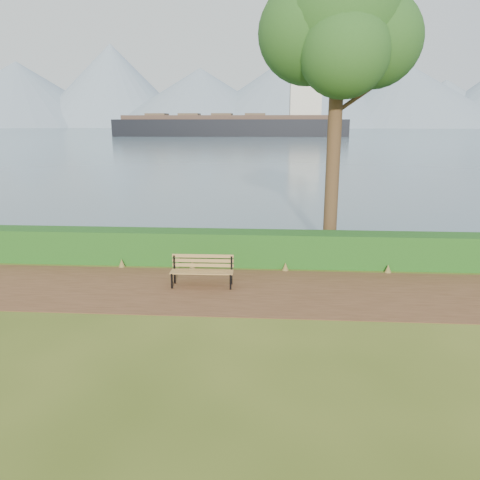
{
  "coord_description": "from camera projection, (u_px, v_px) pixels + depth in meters",
  "views": [
    {
      "loc": [
        1.18,
        -10.85,
        4.14
      ],
      "look_at": [
        0.35,
        1.2,
        1.1
      ],
      "focal_mm": 35.0,
      "sensor_mm": 36.0,
      "label": 1
    }
  ],
  "objects": [
    {
      "name": "ground",
      "position": [
        223.0,
        295.0,
        11.58
      ],
      "size": [
        140.0,
        140.0,
        0.0
      ],
      "primitive_type": "plane",
      "color": "#3F4F16",
      "rests_on": "ground"
    },
    {
      "name": "path",
      "position": [
        224.0,
        290.0,
        11.87
      ],
      "size": [
        40.0,
        3.4,
        0.01
      ],
      "primitive_type": "cube",
      "color": "#51331C",
      "rests_on": "ground"
    },
    {
      "name": "water",
      "position": [
        271.0,
        130.0,
        263.1
      ],
      "size": [
        700.0,
        510.0,
        0.0
      ],
      "primitive_type": "cube",
      "color": "#455F70",
      "rests_on": "ground"
    },
    {
      "name": "cargo_ship",
      "position": [
        238.0,
        126.0,
        141.15
      ],
      "size": [
        69.78,
        11.09,
        21.18
      ],
      "rotation": [
        0.0,
        0.0,
        0.0
      ],
      "color": "black",
      "rests_on": "ground"
    },
    {
      "name": "mountains",
      "position": [
        262.0,
        94.0,
        398.23
      ],
      "size": [
        585.0,
        190.0,
        70.0
      ],
      "color": "gray",
      "rests_on": "ground"
    },
    {
      "name": "bench",
      "position": [
        202.0,
        268.0,
        12.12
      ],
      "size": [
        1.62,
        0.5,
        0.81
      ],
      "rotation": [
        0.0,
        0.0,
        0.02
      ],
      "color": "black",
      "rests_on": "ground"
    },
    {
      "name": "tree",
      "position": [
        339.0,
        25.0,
        13.76
      ],
      "size": [
        4.85,
        4.08,
        9.33
      ],
      "rotation": [
        0.0,
        0.0,
        -0.33
      ],
      "color": "#372516",
      "rests_on": "ground"
    },
    {
      "name": "hedge",
      "position": [
        232.0,
        248.0,
        13.98
      ],
      "size": [
        32.0,
        0.85,
        1.0
      ],
      "primitive_type": "cube",
      "color": "#124012",
      "rests_on": "ground"
    }
  ]
}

